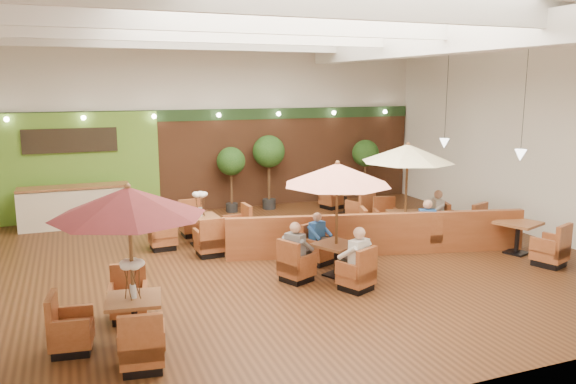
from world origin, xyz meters
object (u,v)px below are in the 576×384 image
diner_2 (297,246)px  topiary_2 (365,156)px  topiary_1 (269,154)px  topiary_0 (231,164)px  booth_divider (378,234)px  diner_0 (357,252)px  table_3 (201,229)px  table_4 (517,238)px  table_5 (345,203)px  service_counter (75,207)px  diner_1 (319,232)px  table_0 (126,231)px  table_2 (407,174)px  table_1 (335,194)px  diner_4 (436,209)px  diner_3 (427,220)px

diner_2 → topiary_2: bearing=110.5°
topiary_1 → topiary_0: bearing=180.0°
booth_divider → diner_0: size_ratio=8.72×
table_3 → table_4: bearing=-29.4°
table_5 → diner_2: (-3.70, -5.04, 0.39)m
table_5 → diner_0: (-2.80, -5.94, 0.40)m
topiary_2 → service_counter: bearing=-178.8°
service_counter → table_3: bearing=-47.4°
diner_1 → table_3: bearing=-71.7°
table_0 → topiary_2: (8.76, 8.34, -0.23)m
table_2 → diner_1: bearing=-144.5°
diner_0 → diner_1: bearing=64.8°
booth_divider → table_3: (-3.75, 2.33, -0.07)m
diner_0 → topiary_0: bearing=67.8°
table_4 → table_1: bearing=157.9°
diner_4 → diner_2: bearing=129.3°
table_3 → table_0: bearing=-116.8°
diner_4 → table_5: bearing=35.8°
service_counter → table_0: table_0 is taller
table_0 → diner_2: (3.48, 1.66, -1.06)m
topiary_0 → topiary_2: size_ratio=0.97×
table_0 → table_3: (2.22, 4.98, -1.39)m
table_0 → table_5: (7.17, 6.70, -1.45)m
topiary_0 → diner_2: bearing=-94.3°
topiary_1 → diner_4: size_ratio=2.99×
booth_divider → table_1: size_ratio=2.80×
table_5 → topiary_0: 3.78m
table_5 → table_0: bearing=-155.8°
service_counter → diner_3: diner_3 is taller
service_counter → diner_0: size_ratio=3.62×
booth_divider → topiary_2: 6.42m
table_2 → table_4: 3.04m
table_4 → topiary_1: (-3.89, 6.82, 1.41)m
diner_1 → table_2: bearing=174.8°
table_4 → topiary_2: topiary_2 is taller
topiary_1 → topiary_2: topiary_1 is taller
table_1 → diner_0: (0.06, -0.90, -1.01)m
table_1 → table_4: size_ratio=0.91×
table_4 → diner_4: diner_4 is taller
diner_0 → table_3: bearing=91.7°
topiary_2 → table_4: bearing=-86.9°
topiary_0 → diner_4: topiary_0 is taller
booth_divider → topiary_0: size_ratio=3.48×
table_0 → booth_divider: bearing=31.9°
service_counter → topiary_1: 6.04m
table_5 → topiary_2: bearing=27.1°
table_2 → service_counter: bearing=167.1°
topiary_1 → diner_2: topiary_1 is taller
table_5 → diner_0: size_ratio=3.30×
table_5 → topiary_2: topiary_2 is taller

